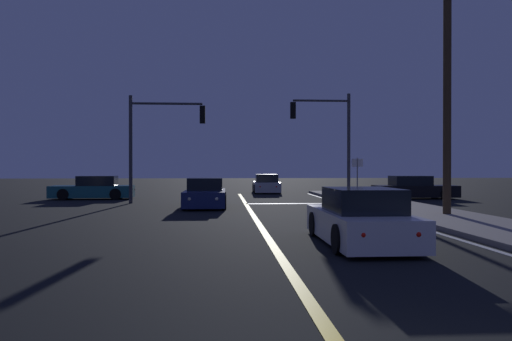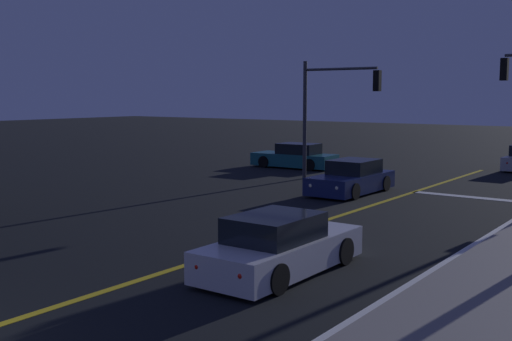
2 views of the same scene
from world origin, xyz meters
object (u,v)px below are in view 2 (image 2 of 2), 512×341
traffic_signal_far_left (331,101)px  car_mid_block_white (280,247)px  car_parked_curb_navy (352,179)px  car_side_waiting_teal (295,157)px

traffic_signal_far_left → car_mid_block_white: bearing=-64.9°
car_mid_block_white → traffic_signal_far_left: traffic_signal_far_left is taller
car_parked_curb_navy → car_side_waiting_teal: same height
car_mid_block_white → traffic_signal_far_left: (-6.51, 13.88, 3.09)m
car_parked_curb_navy → car_mid_block_white: 11.94m
car_side_waiting_teal → traffic_signal_far_left: traffic_signal_far_left is taller
car_side_waiting_teal → traffic_signal_far_left: bearing=-132.8°
traffic_signal_far_left → car_side_waiting_teal: bearing=139.8°
car_parked_curb_navy → car_mid_block_white: bearing=110.1°
car_parked_curb_navy → car_mid_block_white: (4.05, -11.23, -0.00)m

